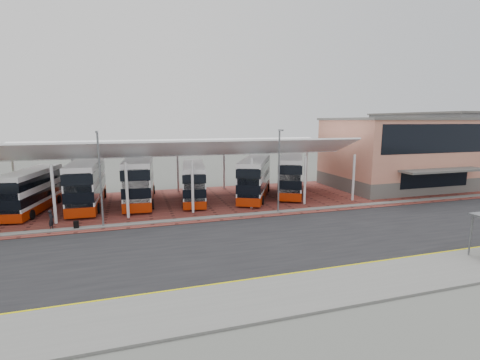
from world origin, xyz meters
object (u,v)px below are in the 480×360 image
(bus_2, at_px, (140,180))
(pedestrian, at_px, (51,220))
(bus_3, at_px, (193,182))
(bus_0, at_px, (33,191))
(terminal, at_px, (400,153))
(bus_4, at_px, (255,178))
(bus_5, at_px, (291,175))
(bus_1, at_px, (87,184))

(bus_2, relative_size, pedestrian, 7.32)
(bus_3, bearing_deg, bus_0, -171.70)
(terminal, bearing_deg, bus_4, -178.05)
(bus_3, distance_m, bus_4, 7.10)
(pedestrian, bearing_deg, bus_5, -59.95)
(terminal, xyz_separation_m, pedestrian, (-40.98, -7.22, -3.78))
(terminal, height_order, bus_0, terminal)
(bus_4, distance_m, bus_5, 5.14)
(bus_0, bearing_deg, bus_1, 19.00)
(bus_0, height_order, pedestrian, bus_0)
(bus_3, bearing_deg, bus_1, -175.82)
(bus_5, bearing_deg, bus_0, -152.31)
(terminal, xyz_separation_m, bus_1, (-39.03, 0.60, -2.26))
(terminal, distance_m, bus_1, 39.10)
(bus_0, height_order, bus_3, bus_3)
(bus_4, bearing_deg, bus_2, -160.67)
(bus_0, relative_size, bus_3, 1.00)
(bus_5, bearing_deg, bus_1, -154.06)
(bus_0, bearing_deg, terminal, 10.10)
(bus_0, distance_m, bus_5, 27.97)
(bus_4, distance_m, pedestrian, 21.10)
(bus_3, bearing_deg, bus_2, 176.65)
(terminal, bearing_deg, bus_2, 178.35)
(bus_3, distance_m, pedestrian, 14.76)
(bus_2, distance_m, bus_4, 12.91)
(terminal, bearing_deg, bus_1, 179.12)
(bus_2, bearing_deg, bus_0, -168.99)
(terminal, height_order, bus_1, terminal)
(bus_5, bearing_deg, pedestrian, -136.59)
(bus_0, xyz_separation_m, bus_1, (4.85, 0.78, 0.30))
(bus_0, relative_size, bus_1, 0.89)
(bus_1, distance_m, bus_4, 18.12)
(bus_0, relative_size, bus_5, 0.91)
(bus_1, bearing_deg, bus_4, -3.15)
(bus_1, distance_m, pedestrian, 8.20)
(pedestrian, bearing_deg, bus_3, -48.18)
(bus_3, bearing_deg, terminal, 8.89)
(terminal, bearing_deg, bus_0, -179.77)
(bus_2, height_order, bus_4, bus_2)
(bus_0, xyz_separation_m, bus_5, (27.97, 0.45, 0.27))
(terminal, xyz_separation_m, bus_3, (-28.04, -0.22, -2.55))
(bus_1, bearing_deg, bus_2, 5.05)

